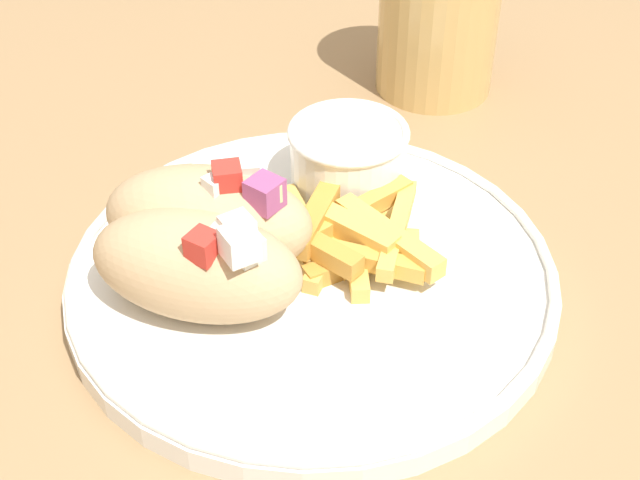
# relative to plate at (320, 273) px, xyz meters

# --- Properties ---
(table) EXTENTS (1.43, 1.43, 0.77)m
(table) POSITION_rel_plate_xyz_m (-0.00, 0.04, -0.08)
(table) COLOR #9E7A51
(table) RESTS_ON ground_plane
(plate) EXTENTS (0.27, 0.27, 0.02)m
(plate) POSITION_rel_plate_xyz_m (0.00, 0.00, 0.00)
(plate) COLOR white
(plate) RESTS_ON table
(pita_sandwich_near) EXTENTS (0.13, 0.10, 0.07)m
(pita_sandwich_near) POSITION_rel_plate_xyz_m (-0.07, -0.02, 0.03)
(pita_sandwich_near) COLOR tan
(pita_sandwich_near) RESTS_ON plate
(pita_sandwich_far) EXTENTS (0.13, 0.10, 0.07)m
(pita_sandwich_far) POSITION_rel_plate_xyz_m (-0.06, 0.02, 0.04)
(pita_sandwich_far) COLOR tan
(pita_sandwich_far) RESTS_ON plate
(fries_pile) EXTENTS (0.10, 0.11, 0.03)m
(fries_pile) POSITION_rel_plate_xyz_m (0.02, 0.01, 0.01)
(fries_pile) COLOR gold
(fries_pile) RESTS_ON plate
(sauce_ramekin) EXTENTS (0.07, 0.07, 0.04)m
(sauce_ramekin) POSITION_rel_plate_xyz_m (0.03, 0.07, 0.03)
(sauce_ramekin) COLOR white
(sauce_ramekin) RESTS_ON plate
(water_glass) EXTENTS (0.09, 0.09, 0.13)m
(water_glass) POSITION_rel_plate_xyz_m (0.12, 0.21, 0.05)
(water_glass) COLOR tan
(water_glass) RESTS_ON table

